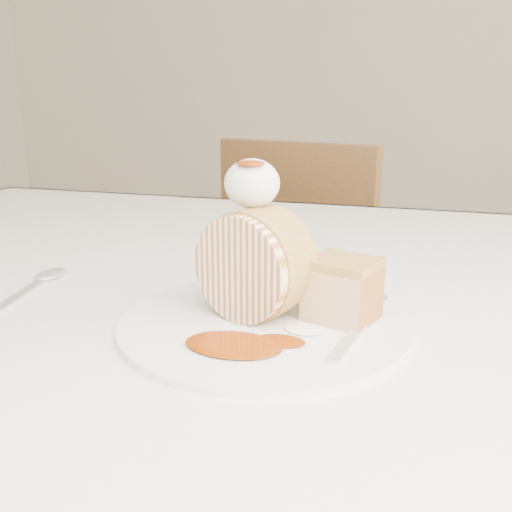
% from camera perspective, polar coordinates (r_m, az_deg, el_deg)
% --- Properties ---
extents(table, '(1.40, 0.90, 0.75)m').
position_cam_1_polar(table, '(0.69, -0.27, -8.82)').
color(table, silver).
rests_on(table, ground).
extents(chair_far, '(0.49, 0.49, 0.84)m').
position_cam_1_polar(chair_far, '(1.48, 5.64, -2.57)').
color(chair_far, brown).
rests_on(chair_far, ground).
extents(plate, '(0.33, 0.33, 0.01)m').
position_cam_1_polar(plate, '(0.51, 0.76, -6.71)').
color(plate, white).
rests_on(plate, table).
extents(roulade_slice, '(0.11, 0.08, 0.10)m').
position_cam_1_polar(roulade_slice, '(0.51, -0.19, -0.87)').
color(roulade_slice, '#FBDDAF').
rests_on(roulade_slice, plate).
extents(cake_chunk, '(0.07, 0.07, 0.05)m').
position_cam_1_polar(cake_chunk, '(0.51, 8.62, -3.70)').
color(cake_chunk, '#B68A45').
rests_on(cake_chunk, plate).
extents(whipped_cream, '(0.05, 0.05, 0.04)m').
position_cam_1_polar(whipped_cream, '(0.51, -0.40, 7.28)').
color(whipped_cream, white).
rests_on(whipped_cream, roulade_slice).
extents(caramel_drizzle, '(0.02, 0.02, 0.01)m').
position_cam_1_polar(caramel_drizzle, '(0.49, -0.55, 9.87)').
color(caramel_drizzle, '#762B04').
rests_on(caramel_drizzle, whipped_cream).
extents(caramel_pool, '(0.09, 0.07, 0.00)m').
position_cam_1_polar(caramel_pool, '(0.46, -2.25, -8.83)').
color(caramel_pool, '#762B04').
rests_on(caramel_pool, plate).
extents(fork, '(0.05, 0.15, 0.00)m').
position_cam_1_polar(fork, '(0.48, 9.76, -7.76)').
color(fork, silver).
rests_on(fork, plate).
extents(spoon, '(0.05, 0.16, 0.00)m').
position_cam_1_polar(spoon, '(0.62, -23.25, -4.18)').
color(spoon, silver).
rests_on(spoon, table).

